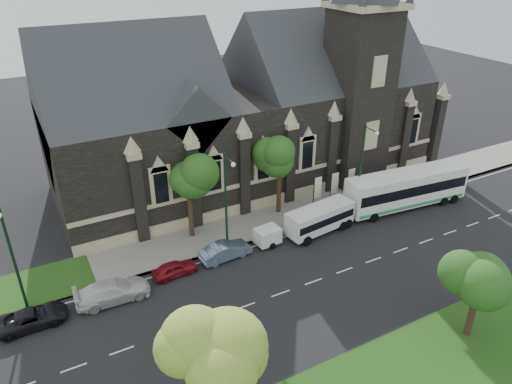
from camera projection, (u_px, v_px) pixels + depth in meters
ground at (314, 282)px, 37.12m from camera, size 160.00×160.00×0.00m
sidewalk at (256, 224)px, 44.50m from camera, size 80.00×5.00×0.15m
museum at (257, 106)px, 50.09m from camera, size 40.00×17.70×29.90m
tree_park_near at (219, 352)px, 22.38m from camera, size 4.42×4.42×8.56m
tree_park_east at (481, 277)px, 30.28m from camera, size 3.40×3.40×6.28m
tree_walk_right at (281, 157)px, 44.10m from camera, size 4.08×4.08×7.80m
tree_walk_left at (189, 178)px, 40.37m from camera, size 3.91×3.91×7.64m
street_lamp_near at (363, 164)px, 44.44m from camera, size 0.36×1.88×9.00m
street_lamp_mid at (227, 197)px, 38.60m from camera, size 0.36×1.88×9.00m
street_lamp_far at (11, 251)px, 31.92m from camera, size 0.36×1.88×9.00m
banner_flag_left at (316, 190)px, 45.65m from camera, size 0.90×0.10×4.00m
banner_flag_center at (333, 186)px, 46.49m from camera, size 0.90×0.10×4.00m
banner_flag_right at (350, 181)px, 47.32m from camera, size 0.90×0.10×4.00m
tour_coach at (406, 188)px, 46.72m from camera, size 13.01×4.00×3.74m
shuttle_bus at (320, 218)px, 42.81m from camera, size 6.80×3.03×2.55m
box_trailer at (267, 236)px, 41.25m from camera, size 3.08×1.81×1.62m
sedan at (225, 251)px, 39.57m from camera, size 4.52×1.85×1.46m
car_far_red at (175, 269)px, 37.60m from camera, size 3.67×1.65×1.22m
car_far_white at (113, 291)px, 34.92m from camera, size 5.47×2.38×1.57m
car_far_black at (33, 318)px, 32.66m from camera, size 4.61×2.15×1.28m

